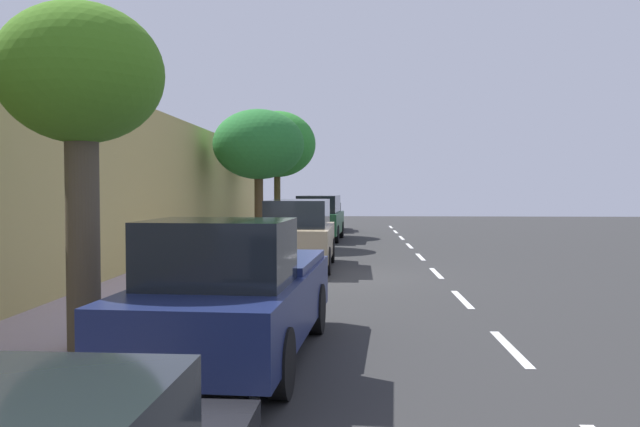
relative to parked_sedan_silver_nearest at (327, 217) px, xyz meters
The scene contains 15 objects.
ground 18.39m from the parked_sedan_silver_nearest, 92.30° to the left, with size 72.62×72.62×0.00m, color #2C2C2C.
sidewalk 18.59m from the parked_sedan_silver_nearest, 81.19° to the left, with size 3.17×45.39×0.14m, color #B49EA7.
curb_edge 18.41m from the parked_sedan_silver_nearest, 86.32° to the left, with size 0.16×45.39×0.14m, color gray.
lane_stripe_centre 18.16m from the parked_sedan_silver_nearest, 101.74° to the left, with size 0.14×44.20×0.01m.
lane_stripe_bike_edge 18.38m from the parked_sedan_silver_nearest, 90.90° to the left, with size 0.12×45.39×0.01m, color white.
building_facade 19.01m from the parked_sedan_silver_nearest, 75.69° to the left, with size 0.50×45.39×4.66m, color tan.
parked_sedan_silver_nearest is the anchor object (origin of this frame).
parked_suv_green_second 6.67m from the parked_sedan_silver_nearest, 89.35° to the left, with size 2.16×4.80×1.99m.
parked_suv_tan_mid 16.84m from the parked_sedan_silver_nearest, 89.45° to the left, with size 2.00×4.72×1.99m.
parked_pickup_dark_blue_far 27.02m from the parked_sedan_silver_nearest, 89.57° to the left, with size 2.31×5.42×1.95m.
bicycle_at_curb 10.65m from the parked_sedan_silver_nearest, 86.14° to the left, with size 1.65×0.72×0.77m.
cyclist_with_backpack 10.23m from the parked_sedan_silver_nearest, 84.72° to the left, with size 0.49×0.59×1.69m.
street_tree_near_cyclist 5.81m from the parked_sedan_silver_nearest, 59.72° to the left, with size 3.76×3.76×5.92m.
street_tree_mid_block 10.98m from the parked_sedan_silver_nearest, 77.52° to the left, with size 3.56×3.56×5.25m.
street_tree_far_end 27.33m from the parked_sedan_silver_nearest, 85.22° to the left, with size 2.22×2.22×4.67m.
Camera 1 is at (-0.64, 17.41, 2.35)m, focal length 36.85 mm.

